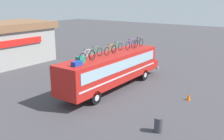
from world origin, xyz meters
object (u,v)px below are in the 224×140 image
at_px(rooftop_bicycle_1, 88,56).
at_px(rooftop_bicycle_4, 117,47).
at_px(rooftop_bicycle_2, 96,53).
at_px(luggage_bag_1, 77,64).
at_px(bus, 112,68).
at_px(rooftop_bicycle_5, 131,45).
at_px(traffic_cone, 189,97).
at_px(trash_bin, 159,125).
at_px(luggage_bag_2, 80,60).
at_px(rooftop_bicycle_3, 110,50).
at_px(rooftop_bicycle_6, 138,43).

bearing_deg(rooftop_bicycle_1, rooftop_bicycle_4, 6.89).
distance_m(rooftop_bicycle_2, rooftop_bicycle_4, 3.08).
distance_m(luggage_bag_1, rooftop_bicycle_2, 2.95).
distance_m(bus, rooftop_bicycle_5, 3.18).
distance_m(bus, traffic_cone, 6.65).
height_order(rooftop_bicycle_2, traffic_cone, rooftop_bicycle_2).
height_order(trash_bin, traffic_cone, trash_bin).
xyz_separation_m(rooftop_bicycle_4, rooftop_bicycle_5, (1.49, -0.50, 0.04)).
bearing_deg(rooftop_bicycle_4, luggage_bag_1, -172.72).
bearing_deg(rooftop_bicycle_4, rooftop_bicycle_5, -18.49).
distance_m(luggage_bag_2, trash_bin, 7.35).
distance_m(rooftop_bicycle_3, traffic_cone, 7.25).
height_order(bus, rooftop_bicycle_1, rooftop_bicycle_1).
bearing_deg(traffic_cone, luggage_bag_1, 134.30).
bearing_deg(trash_bin, rooftop_bicycle_4, 50.20).
bearing_deg(rooftop_bicycle_4, bus, -161.59).
xyz_separation_m(rooftop_bicycle_1, rooftop_bicycle_5, (6.06, 0.05, 0.00)).
relative_size(luggage_bag_1, rooftop_bicycle_2, 0.44).
relative_size(rooftop_bicycle_4, rooftop_bicycle_6, 0.95).
bearing_deg(rooftop_bicycle_3, trash_bin, -123.22).
distance_m(luggage_bag_2, rooftop_bicycle_3, 3.59).
bearing_deg(traffic_cone, rooftop_bicycle_5, 75.96).
relative_size(trash_bin, traffic_cone, 1.59).
distance_m(luggage_bag_1, luggage_bag_2, 0.93).
xyz_separation_m(rooftop_bicycle_6, trash_bin, (-8.90, -6.64, -2.99)).
relative_size(bus, rooftop_bicycle_6, 7.05).
bearing_deg(bus, luggage_bag_1, -175.81).
relative_size(rooftop_bicycle_3, traffic_cone, 2.99).
relative_size(luggage_bag_1, rooftop_bicycle_1, 0.41).
xyz_separation_m(bus, rooftop_bicycle_1, (-3.32, -0.14, 1.61)).
bearing_deg(luggage_bag_2, rooftop_bicycle_2, 7.26).
bearing_deg(luggage_bag_2, rooftop_bicycle_5, -1.32).
distance_m(rooftop_bicycle_3, rooftop_bicycle_5, 3.02).
distance_m(rooftop_bicycle_3, trash_bin, 8.53).
bearing_deg(rooftop_bicycle_2, luggage_bag_1, -166.82).
xyz_separation_m(luggage_bag_2, rooftop_bicycle_4, (5.11, 0.35, 0.14)).
bearing_deg(bus, rooftop_bicycle_3, 176.08).
distance_m(rooftop_bicycle_2, rooftop_bicycle_6, 6.08).
bearing_deg(rooftop_bicycle_2, rooftop_bicycle_5, -5.15).
distance_m(bus, rooftop_bicycle_4, 2.05).
distance_m(luggage_bag_2, rooftop_bicycle_4, 5.13).
bearing_deg(luggage_bag_2, rooftop_bicycle_6, -0.75).
xyz_separation_m(rooftop_bicycle_2, rooftop_bicycle_4, (3.08, 0.09, -0.02)).
xyz_separation_m(rooftop_bicycle_1, traffic_cone, (4.49, -6.22, -3.16)).
bearing_deg(rooftop_bicycle_3, rooftop_bicycle_4, 14.57).
bearing_deg(rooftop_bicycle_2, rooftop_bicycle_6, -3.45).
relative_size(rooftop_bicycle_5, traffic_cone, 3.11).
relative_size(rooftop_bicycle_1, traffic_cone, 3.19).
bearing_deg(bus, rooftop_bicycle_4, 18.41).
xyz_separation_m(rooftop_bicycle_1, rooftop_bicycle_2, (1.49, 0.46, -0.02)).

